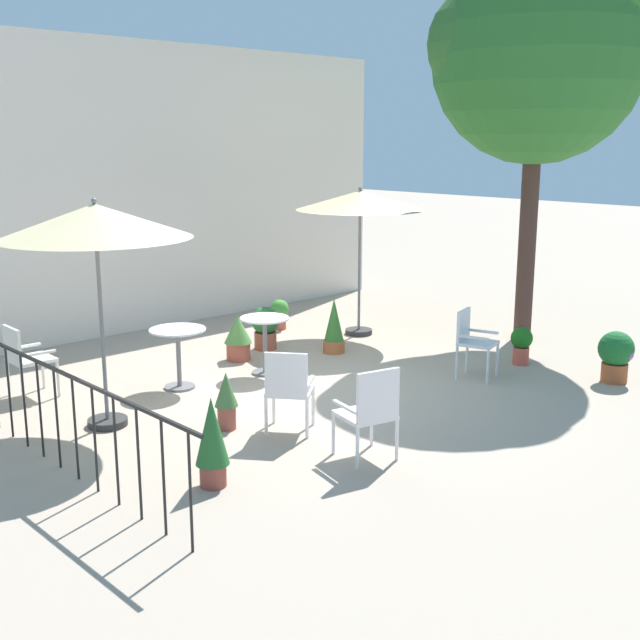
{
  "coord_description": "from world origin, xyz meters",
  "views": [
    {
      "loc": [
        -6.66,
        -7.22,
        3.13
      ],
      "look_at": [
        0.0,
        -0.15,
        0.92
      ],
      "focal_mm": 44.97,
      "sensor_mm": 36.0,
      "label": 1
    }
  ],
  "objects_px": {
    "patio_chair_3": "(472,338)",
    "potted_plant_4": "(521,343)",
    "potted_plant_0": "(226,398)",
    "potted_plant_5": "(238,336)",
    "patio_umbrella_0": "(360,202)",
    "shade_tree": "(538,56)",
    "cafe_table_0": "(178,347)",
    "patio_chair_1": "(24,355)",
    "potted_plant_7": "(212,439)",
    "potted_plant_2": "(265,326)",
    "cafe_table_1": "(265,335)",
    "potted_plant_3": "(334,327)",
    "patio_chair_2": "(288,386)",
    "patio_chair_0": "(370,408)",
    "potted_plant_6": "(616,354)",
    "potted_plant_1": "(280,312)",
    "patio_umbrella_1": "(95,223)"
  },
  "relations": [
    {
      "from": "shade_tree",
      "to": "patio_chair_0",
      "type": "relative_size",
      "value": 6.12
    },
    {
      "from": "patio_umbrella_0",
      "to": "potted_plant_0",
      "type": "bearing_deg",
      "value": -154.08
    },
    {
      "from": "cafe_table_1",
      "to": "potted_plant_3",
      "type": "height_order",
      "value": "potted_plant_3"
    },
    {
      "from": "patio_chair_3",
      "to": "potted_plant_2",
      "type": "height_order",
      "value": "patio_chair_3"
    },
    {
      "from": "patio_chair_3",
      "to": "potted_plant_2",
      "type": "distance_m",
      "value": 3.21
    },
    {
      "from": "shade_tree",
      "to": "potted_plant_6",
      "type": "distance_m",
      "value": 4.65
    },
    {
      "from": "potted_plant_0",
      "to": "potted_plant_1",
      "type": "xyz_separation_m",
      "value": [
        3.5,
        3.19,
        -0.07
      ]
    },
    {
      "from": "cafe_table_1",
      "to": "patio_chair_2",
      "type": "height_order",
      "value": "patio_chair_2"
    },
    {
      "from": "patio_umbrella_0",
      "to": "potted_plant_6",
      "type": "relative_size",
      "value": 3.5
    },
    {
      "from": "patio_chair_3",
      "to": "cafe_table_0",
      "type": "bearing_deg",
      "value": 143.91
    },
    {
      "from": "patio_chair_3",
      "to": "potted_plant_2",
      "type": "xyz_separation_m",
      "value": [
        -1.08,
        3.02,
        -0.18
      ]
    },
    {
      "from": "cafe_table_0",
      "to": "potted_plant_0",
      "type": "relative_size",
      "value": 1.2
    },
    {
      "from": "patio_umbrella_0",
      "to": "potted_plant_4",
      "type": "bearing_deg",
      "value": -82.33
    },
    {
      "from": "patio_chair_2",
      "to": "potted_plant_0",
      "type": "relative_size",
      "value": 1.44
    },
    {
      "from": "patio_chair_2",
      "to": "potted_plant_0",
      "type": "height_order",
      "value": "patio_chair_2"
    },
    {
      "from": "potted_plant_1",
      "to": "potted_plant_4",
      "type": "height_order",
      "value": "potted_plant_4"
    },
    {
      "from": "patio_chair_3",
      "to": "potted_plant_0",
      "type": "xyz_separation_m",
      "value": [
        -3.57,
        0.66,
        -0.18
      ]
    },
    {
      "from": "patio_chair_1",
      "to": "potted_plant_6",
      "type": "height_order",
      "value": "patio_chair_1"
    },
    {
      "from": "patio_chair_3",
      "to": "potted_plant_4",
      "type": "relative_size",
      "value": 1.7
    },
    {
      "from": "potted_plant_0",
      "to": "potted_plant_5",
      "type": "height_order",
      "value": "potted_plant_5"
    },
    {
      "from": "patio_chair_2",
      "to": "potted_plant_2",
      "type": "height_order",
      "value": "patio_chair_2"
    },
    {
      "from": "potted_plant_5",
      "to": "patio_chair_1",
      "type": "bearing_deg",
      "value": 171.78
    },
    {
      "from": "cafe_table_1",
      "to": "patio_chair_0",
      "type": "height_order",
      "value": "patio_chair_0"
    },
    {
      "from": "patio_umbrella_0",
      "to": "patio_chair_3",
      "type": "distance_m",
      "value": 3.21
    },
    {
      "from": "potted_plant_2",
      "to": "potted_plant_6",
      "type": "bearing_deg",
      "value": -63.03
    },
    {
      "from": "potted_plant_3",
      "to": "potted_plant_5",
      "type": "relative_size",
      "value": 1.26
    },
    {
      "from": "potted_plant_5",
      "to": "potted_plant_7",
      "type": "relative_size",
      "value": 0.76
    },
    {
      "from": "patio_chair_0",
      "to": "potted_plant_5",
      "type": "relative_size",
      "value": 1.47
    },
    {
      "from": "patio_chair_2",
      "to": "potted_plant_3",
      "type": "relative_size",
      "value": 1.13
    },
    {
      "from": "patio_umbrella_1",
      "to": "potted_plant_1",
      "type": "xyz_separation_m",
      "value": [
        4.4,
        2.19,
        -1.96
      ]
    },
    {
      "from": "patio_chair_3",
      "to": "potted_plant_6",
      "type": "height_order",
      "value": "patio_chair_3"
    },
    {
      "from": "patio_chair_1",
      "to": "potted_plant_2",
      "type": "distance_m",
      "value": 3.64
    },
    {
      "from": "patio_chair_0",
      "to": "potted_plant_7",
      "type": "xyz_separation_m",
      "value": [
        -1.49,
        0.58,
        -0.08
      ]
    },
    {
      "from": "potted_plant_3",
      "to": "shade_tree",
      "type": "bearing_deg",
      "value": -26.61
    },
    {
      "from": "patio_chair_3",
      "to": "potted_plant_7",
      "type": "height_order",
      "value": "patio_chair_3"
    },
    {
      "from": "patio_chair_3",
      "to": "patio_chair_1",
      "type": "bearing_deg",
      "value": 145.45
    },
    {
      "from": "shade_tree",
      "to": "potted_plant_7",
      "type": "height_order",
      "value": "shade_tree"
    },
    {
      "from": "shade_tree",
      "to": "patio_chair_1",
      "type": "distance_m",
      "value": 8.4
    },
    {
      "from": "patio_umbrella_0",
      "to": "cafe_table_1",
      "type": "bearing_deg",
      "value": -164.83
    },
    {
      "from": "cafe_table_1",
      "to": "potted_plant_2",
      "type": "bearing_deg",
      "value": 50.38
    },
    {
      "from": "patio_chair_3",
      "to": "potted_plant_4",
      "type": "xyz_separation_m",
      "value": [
        1.02,
        -0.11,
        -0.23
      ]
    },
    {
      "from": "shade_tree",
      "to": "potted_plant_6",
      "type": "height_order",
      "value": "shade_tree"
    },
    {
      "from": "potted_plant_1",
      "to": "potted_plant_7",
      "type": "bearing_deg",
      "value": -136.18
    },
    {
      "from": "shade_tree",
      "to": "potted_plant_0",
      "type": "distance_m",
      "value": 7.14
    },
    {
      "from": "potted_plant_5",
      "to": "potted_plant_6",
      "type": "bearing_deg",
      "value": -55.27
    },
    {
      "from": "potted_plant_7",
      "to": "patio_chair_3",
      "type": "bearing_deg",
      "value": 5.58
    },
    {
      "from": "cafe_table_0",
      "to": "patio_chair_2",
      "type": "distance_m",
      "value": 2.17
    },
    {
      "from": "patio_umbrella_0",
      "to": "potted_plant_3",
      "type": "height_order",
      "value": "patio_umbrella_0"
    },
    {
      "from": "cafe_table_0",
      "to": "potted_plant_2",
      "type": "xyz_separation_m",
      "value": [
        2.04,
        0.75,
        -0.19
      ]
    },
    {
      "from": "patio_chair_1",
      "to": "potted_plant_7",
      "type": "relative_size",
      "value": 1.06
    }
  ]
}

